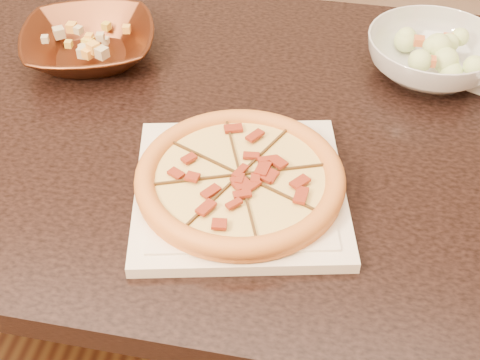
{
  "coord_description": "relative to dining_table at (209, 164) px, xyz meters",
  "views": [
    {
      "loc": [
        0.39,
        -0.68,
        1.42
      ],
      "look_at": [
        0.26,
        0.01,
        0.78
      ],
      "focal_mm": 50.0,
      "sensor_mm": 36.0,
      "label": 1
    }
  ],
  "objects": [
    {
      "name": "pizza",
      "position": [
        0.09,
        -0.17,
        0.14
      ],
      "size": [
        0.3,
        0.3,
        0.03
      ],
      "color": "orange",
      "rests_on": "plate"
    },
    {
      "name": "mixed_dish",
      "position": [
        -0.25,
        0.13,
        0.18
      ],
      "size": [
        0.1,
        0.11,
        0.03
      ],
      "color": "tan",
      "rests_on": "bronze_bowl"
    },
    {
      "name": "bronze_bowl",
      "position": [
        -0.25,
        0.13,
        0.13
      ],
      "size": [
        0.3,
        0.3,
        0.06
      ],
      "primitive_type": "imported",
      "rotation": [
        0.0,
        0.0,
        0.29
      ],
      "color": "#5B2D18",
      "rests_on": "dining_table"
    },
    {
      "name": "plate",
      "position": [
        0.09,
        -0.17,
        0.12
      ],
      "size": [
        0.35,
        0.35,
        0.02
      ],
      "color": "beige",
      "rests_on": "dining_table"
    },
    {
      "name": "salad_bowl",
      "position": [
        0.36,
        0.2,
        0.14
      ],
      "size": [
        0.24,
        0.24,
        0.07
      ],
      "primitive_type": "imported",
      "rotation": [
        0.0,
        0.0,
        0.02
      ],
      "color": "silver",
      "rests_on": "dining_table"
    },
    {
      "name": "salad",
      "position": [
        0.36,
        0.2,
        0.2
      ],
      "size": [
        0.1,
        0.11,
        0.04
      ],
      "color": "beige",
      "rests_on": "salad_bowl"
    },
    {
      "name": "dining_table",
      "position": [
        0.0,
        0.0,
        0.0
      ],
      "size": [
        1.37,
        0.9,
        0.75
      ],
      "color": "black",
      "rests_on": "floor"
    }
  ]
}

